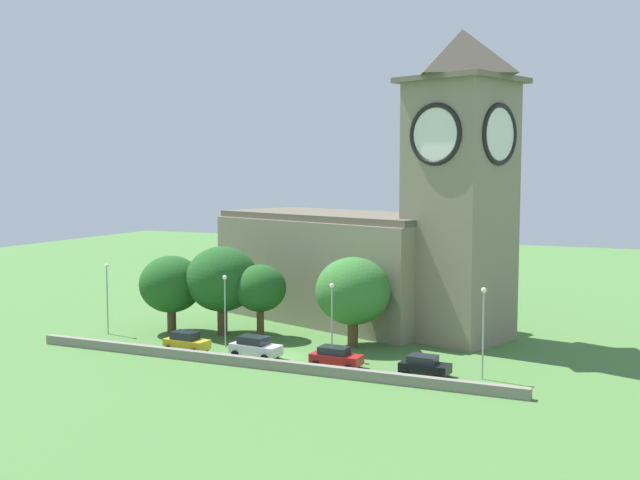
{
  "coord_description": "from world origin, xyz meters",
  "views": [
    {
      "loc": [
        30.96,
        -60.66,
        16.64
      ],
      "look_at": [
        1.01,
        6.68,
        9.99
      ],
      "focal_mm": 43.35,
      "sensor_mm": 36.0,
      "label": 1
    }
  ],
  "objects_px": {
    "car_black": "(424,366)",
    "tree_by_tower": "(353,291)",
    "streetlamp_central": "(332,308)",
    "tree_riverside_east": "(260,288)",
    "streetlamp_east_mid": "(483,319)",
    "tree_churchyard": "(222,279)",
    "car_white": "(255,347)",
    "streetlamp_west_end": "(107,287)",
    "church": "(377,241)",
    "tree_riverside_west": "(171,284)",
    "car_yellow": "(186,342)",
    "car_red": "(336,357)",
    "streetlamp_west_mid": "(225,299)"
  },
  "relations": [
    {
      "from": "car_black",
      "to": "tree_by_tower",
      "type": "relative_size",
      "value": 0.48
    },
    {
      "from": "streetlamp_central",
      "to": "tree_by_tower",
      "type": "height_order",
      "value": "tree_by_tower"
    },
    {
      "from": "tree_by_tower",
      "to": "tree_riverside_east",
      "type": "bearing_deg",
      "value": -179.72
    },
    {
      "from": "streetlamp_east_mid",
      "to": "tree_churchyard",
      "type": "bearing_deg",
      "value": 167.55
    },
    {
      "from": "streetlamp_central",
      "to": "streetlamp_east_mid",
      "type": "bearing_deg",
      "value": -6.03
    },
    {
      "from": "car_white",
      "to": "streetlamp_west_end",
      "type": "relative_size",
      "value": 0.66
    },
    {
      "from": "streetlamp_central",
      "to": "church",
      "type": "bearing_deg",
      "value": 95.12
    },
    {
      "from": "car_black",
      "to": "streetlamp_central",
      "type": "height_order",
      "value": "streetlamp_central"
    },
    {
      "from": "car_white",
      "to": "tree_riverside_west",
      "type": "distance_m",
      "value": 14.97
    },
    {
      "from": "car_yellow",
      "to": "car_black",
      "type": "bearing_deg",
      "value": 2.43
    },
    {
      "from": "car_yellow",
      "to": "streetlamp_central",
      "type": "distance_m",
      "value": 13.98
    },
    {
      "from": "car_black",
      "to": "tree_churchyard",
      "type": "xyz_separation_m",
      "value": [
        -23.3,
        7.09,
        4.83
      ]
    },
    {
      "from": "car_red",
      "to": "streetlamp_east_mid",
      "type": "relative_size",
      "value": 0.6
    },
    {
      "from": "car_yellow",
      "to": "streetlamp_east_mid",
      "type": "height_order",
      "value": "streetlamp_east_mid"
    },
    {
      "from": "car_black",
      "to": "car_red",
      "type": "bearing_deg",
      "value": -177.92
    },
    {
      "from": "car_white",
      "to": "tree_riverside_east",
      "type": "xyz_separation_m",
      "value": [
        -3.5,
        7.44,
        4.0
      ]
    },
    {
      "from": "tree_churchyard",
      "to": "tree_riverside_west",
      "type": "xyz_separation_m",
      "value": [
        -5.3,
        -1.27,
        -0.67
      ]
    },
    {
      "from": "church",
      "to": "tree_by_tower",
      "type": "bearing_deg",
      "value": -82.24
    },
    {
      "from": "streetlamp_central",
      "to": "tree_by_tower",
      "type": "distance_m",
      "value": 4.95
    },
    {
      "from": "car_red",
      "to": "streetlamp_west_mid",
      "type": "bearing_deg",
      "value": 167.69
    },
    {
      "from": "car_red",
      "to": "streetlamp_west_mid",
      "type": "xyz_separation_m",
      "value": [
        -12.48,
        2.72,
        3.71
      ]
    },
    {
      "from": "tree_riverside_east",
      "to": "streetlamp_west_end",
      "type": "bearing_deg",
      "value": -162.86
    },
    {
      "from": "car_white",
      "to": "streetlamp_west_end",
      "type": "xyz_separation_m",
      "value": [
        -18.63,
        2.78,
        3.83
      ]
    },
    {
      "from": "tree_riverside_east",
      "to": "tree_churchyard",
      "type": "bearing_deg",
      "value": -178.07
    },
    {
      "from": "streetlamp_west_end",
      "to": "tree_by_tower",
      "type": "relative_size",
      "value": 0.84
    },
    {
      "from": "streetlamp_central",
      "to": "tree_riverside_east",
      "type": "relative_size",
      "value": 0.92
    },
    {
      "from": "streetlamp_west_mid",
      "to": "streetlamp_central",
      "type": "distance_m",
      "value": 10.99
    },
    {
      "from": "streetlamp_west_mid",
      "to": "tree_churchyard",
      "type": "xyz_separation_m",
      "value": [
        -3.12,
        4.64,
        1.09
      ]
    },
    {
      "from": "car_red",
      "to": "tree_riverside_west",
      "type": "height_order",
      "value": "tree_riverside_west"
    },
    {
      "from": "car_yellow",
      "to": "tree_riverside_west",
      "type": "height_order",
      "value": "tree_riverside_west"
    },
    {
      "from": "church",
      "to": "streetlamp_central",
      "type": "distance_m",
      "value": 16.38
    },
    {
      "from": "streetlamp_west_end",
      "to": "streetlamp_central",
      "type": "relative_size",
      "value": 1.07
    },
    {
      "from": "streetlamp_west_mid",
      "to": "streetlamp_east_mid",
      "type": "xyz_separation_m",
      "value": [
        24.69,
        -1.5,
        0.33
      ]
    },
    {
      "from": "tree_riverside_east",
      "to": "tree_riverside_west",
      "type": "distance_m",
      "value": 9.7
    },
    {
      "from": "car_white",
      "to": "tree_churchyard",
      "type": "distance_m",
      "value": 11.67
    },
    {
      "from": "car_yellow",
      "to": "streetlamp_east_mid",
      "type": "bearing_deg",
      "value": 4.04
    },
    {
      "from": "streetlamp_west_mid",
      "to": "tree_riverside_west",
      "type": "bearing_deg",
      "value": 158.19
    },
    {
      "from": "streetlamp_central",
      "to": "tree_churchyard",
      "type": "height_order",
      "value": "tree_churchyard"
    },
    {
      "from": "car_red",
      "to": "tree_by_tower",
      "type": "xyz_separation_m",
      "value": [
        -1.43,
        7.56,
        4.45
      ]
    },
    {
      "from": "streetlamp_central",
      "to": "streetlamp_east_mid",
      "type": "height_order",
      "value": "streetlamp_east_mid"
    },
    {
      "from": "car_red",
      "to": "tree_by_tower",
      "type": "bearing_deg",
      "value": 100.73
    },
    {
      "from": "car_black",
      "to": "streetlamp_east_mid",
      "type": "height_order",
      "value": "streetlamp_east_mid"
    },
    {
      "from": "car_yellow",
      "to": "streetlamp_west_mid",
      "type": "height_order",
      "value": "streetlamp_west_mid"
    },
    {
      "from": "car_red",
      "to": "tree_churchyard",
      "type": "relative_size",
      "value": 0.49
    },
    {
      "from": "streetlamp_east_mid",
      "to": "tree_riverside_east",
      "type": "height_order",
      "value": "streetlamp_east_mid"
    },
    {
      "from": "streetlamp_central",
      "to": "tree_by_tower",
      "type": "relative_size",
      "value": 0.79
    },
    {
      "from": "tree_riverside_west",
      "to": "streetlamp_west_end",
      "type": "bearing_deg",
      "value": -149.58
    },
    {
      "from": "car_white",
      "to": "car_red",
      "type": "relative_size",
      "value": 1.08
    },
    {
      "from": "car_yellow",
      "to": "car_black",
      "type": "distance_m",
      "value": 22.32
    },
    {
      "from": "car_red",
      "to": "streetlamp_west_end",
      "type": "distance_m",
      "value": 26.88
    }
  ]
}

